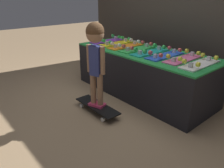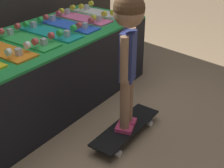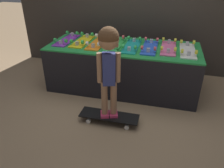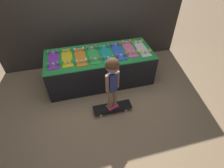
{
  "view_description": "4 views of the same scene",
  "coord_description": "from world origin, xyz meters",
  "px_view_note": "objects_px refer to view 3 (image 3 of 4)",
  "views": [
    {
      "loc": [
        2.02,
        -1.78,
        1.41
      ],
      "look_at": [
        0.06,
        -0.1,
        0.34
      ],
      "focal_mm": 35.0,
      "sensor_mm": 36.0,
      "label": 1
    },
    {
      "loc": [
        -1.64,
        -1.39,
        1.53
      ],
      "look_at": [
        0.1,
        -0.13,
        0.38
      ],
      "focal_mm": 50.0,
      "sensor_mm": 36.0,
      "label": 2
    },
    {
      "loc": [
        0.58,
        -2.32,
        1.62
      ],
      "look_at": [
        0.02,
        -0.13,
        0.4
      ],
      "focal_mm": 35.0,
      "sensor_mm": 36.0,
      "label": 3
    },
    {
      "loc": [
        -0.48,
        -2.28,
        2.5
      ],
      "look_at": [
        0.09,
        -0.07,
        0.4
      ],
      "focal_mm": 28.0,
      "sensor_mm": 36.0,
      "label": 4
    }
  ],
  "objects_px": {
    "skateboard_purple_on_rack": "(67,39)",
    "skateboard_yellow_on_rack": "(83,41)",
    "skateboard_green_on_rack": "(115,44)",
    "skateboard_white_on_rack": "(188,50)",
    "skateboard_teal_on_rack": "(132,46)",
    "skateboard_blue_on_rack": "(150,47)",
    "child": "(109,57)",
    "skateboard_on_floor": "(109,116)",
    "skateboard_pink_on_rack": "(169,47)",
    "skateboard_orange_on_rack": "(98,43)"
  },
  "relations": [
    {
      "from": "skateboard_orange_on_rack",
      "to": "child",
      "type": "bearing_deg",
      "value": -65.26
    },
    {
      "from": "skateboard_orange_on_rack",
      "to": "skateboard_teal_on_rack",
      "type": "relative_size",
      "value": 1.0
    },
    {
      "from": "skateboard_green_on_rack",
      "to": "skateboard_yellow_on_rack",
      "type": "bearing_deg",
      "value": 176.5
    },
    {
      "from": "skateboard_white_on_rack",
      "to": "skateboard_yellow_on_rack",
      "type": "bearing_deg",
      "value": 178.7
    },
    {
      "from": "skateboard_green_on_rack",
      "to": "skateboard_purple_on_rack",
      "type": "bearing_deg",
      "value": 177.8
    },
    {
      "from": "skateboard_pink_on_rack",
      "to": "skateboard_on_floor",
      "type": "height_order",
      "value": "skateboard_pink_on_rack"
    },
    {
      "from": "skateboard_green_on_rack",
      "to": "skateboard_teal_on_rack",
      "type": "height_order",
      "value": "same"
    },
    {
      "from": "skateboard_yellow_on_rack",
      "to": "skateboard_teal_on_rack",
      "type": "bearing_deg",
      "value": -3.29
    },
    {
      "from": "skateboard_orange_on_rack",
      "to": "skateboard_blue_on_rack",
      "type": "distance_m",
      "value": 0.74
    },
    {
      "from": "skateboard_purple_on_rack",
      "to": "skateboard_yellow_on_rack",
      "type": "distance_m",
      "value": 0.25
    },
    {
      "from": "skateboard_green_on_rack",
      "to": "skateboard_blue_on_rack",
      "type": "height_order",
      "value": "same"
    },
    {
      "from": "skateboard_purple_on_rack",
      "to": "skateboard_pink_on_rack",
      "type": "xyz_separation_m",
      "value": [
        1.47,
        0.01,
        0.0
      ]
    },
    {
      "from": "skateboard_teal_on_rack",
      "to": "skateboard_white_on_rack",
      "type": "distance_m",
      "value": 0.74
    },
    {
      "from": "skateboard_yellow_on_rack",
      "to": "skateboard_white_on_rack",
      "type": "height_order",
      "value": "same"
    },
    {
      "from": "child",
      "to": "skateboard_on_floor",
      "type": "bearing_deg",
      "value": -104.47
    },
    {
      "from": "skateboard_purple_on_rack",
      "to": "child",
      "type": "height_order",
      "value": "child"
    },
    {
      "from": "skateboard_purple_on_rack",
      "to": "skateboard_yellow_on_rack",
      "type": "height_order",
      "value": "same"
    },
    {
      "from": "skateboard_yellow_on_rack",
      "to": "skateboard_orange_on_rack",
      "type": "height_order",
      "value": "same"
    },
    {
      "from": "skateboard_pink_on_rack",
      "to": "skateboard_on_floor",
      "type": "distance_m",
      "value": 1.23
    },
    {
      "from": "skateboard_purple_on_rack",
      "to": "skateboard_blue_on_rack",
      "type": "bearing_deg",
      "value": -1.3
    },
    {
      "from": "skateboard_white_on_rack",
      "to": "skateboard_on_floor",
      "type": "height_order",
      "value": "skateboard_white_on_rack"
    },
    {
      "from": "skateboard_purple_on_rack",
      "to": "skateboard_pink_on_rack",
      "type": "height_order",
      "value": "same"
    },
    {
      "from": "skateboard_orange_on_rack",
      "to": "skateboard_white_on_rack",
      "type": "relative_size",
      "value": 1.0
    },
    {
      "from": "skateboard_pink_on_rack",
      "to": "skateboard_on_floor",
      "type": "bearing_deg",
      "value": -122.72
    },
    {
      "from": "skateboard_green_on_rack",
      "to": "child",
      "type": "bearing_deg",
      "value": -80.04
    },
    {
      "from": "skateboard_teal_on_rack",
      "to": "child",
      "type": "distance_m",
      "value": 0.87
    },
    {
      "from": "skateboard_yellow_on_rack",
      "to": "skateboard_green_on_rack",
      "type": "bearing_deg",
      "value": -3.5
    },
    {
      "from": "skateboard_purple_on_rack",
      "to": "skateboard_pink_on_rack",
      "type": "distance_m",
      "value": 1.47
    },
    {
      "from": "skateboard_green_on_rack",
      "to": "skateboard_on_floor",
      "type": "bearing_deg",
      "value": -80.04
    },
    {
      "from": "skateboard_pink_on_rack",
      "to": "skateboard_green_on_rack",
      "type": "bearing_deg",
      "value": -177.01
    },
    {
      "from": "skateboard_teal_on_rack",
      "to": "skateboard_blue_on_rack",
      "type": "relative_size",
      "value": 1.0
    },
    {
      "from": "skateboard_green_on_rack",
      "to": "skateboard_white_on_rack",
      "type": "xyz_separation_m",
      "value": [
        0.98,
        -0.0,
        0.0
      ]
    },
    {
      "from": "skateboard_purple_on_rack",
      "to": "skateboard_on_floor",
      "type": "xyz_separation_m",
      "value": [
        0.89,
        -0.9,
        -0.59
      ]
    },
    {
      "from": "skateboard_blue_on_rack",
      "to": "skateboard_white_on_rack",
      "type": "relative_size",
      "value": 1.0
    },
    {
      "from": "skateboard_white_on_rack",
      "to": "child",
      "type": "height_order",
      "value": "child"
    },
    {
      "from": "skateboard_teal_on_rack",
      "to": "child",
      "type": "xyz_separation_m",
      "value": [
        -0.09,
        -0.86,
        0.14
      ]
    },
    {
      "from": "skateboard_teal_on_rack",
      "to": "skateboard_pink_on_rack",
      "type": "xyz_separation_m",
      "value": [
        0.49,
        0.05,
        0.0
      ]
    },
    {
      "from": "skateboard_teal_on_rack",
      "to": "skateboard_white_on_rack",
      "type": "relative_size",
      "value": 1.0
    },
    {
      "from": "skateboard_blue_on_rack",
      "to": "skateboard_white_on_rack",
      "type": "bearing_deg",
      "value": -0.45
    },
    {
      "from": "skateboard_white_on_rack",
      "to": "skateboard_teal_on_rack",
      "type": "bearing_deg",
      "value": -179.31
    },
    {
      "from": "skateboard_blue_on_rack",
      "to": "skateboard_pink_on_rack",
      "type": "height_order",
      "value": "same"
    },
    {
      "from": "skateboard_blue_on_rack",
      "to": "skateboard_on_floor",
      "type": "bearing_deg",
      "value": -111.23
    },
    {
      "from": "skateboard_yellow_on_rack",
      "to": "child",
      "type": "height_order",
      "value": "child"
    },
    {
      "from": "skateboard_pink_on_rack",
      "to": "skateboard_white_on_rack",
      "type": "distance_m",
      "value": 0.25
    },
    {
      "from": "skateboard_yellow_on_rack",
      "to": "skateboard_orange_on_rack",
      "type": "relative_size",
      "value": 1.0
    },
    {
      "from": "skateboard_teal_on_rack",
      "to": "child",
      "type": "relative_size",
      "value": 0.59
    },
    {
      "from": "skateboard_yellow_on_rack",
      "to": "skateboard_white_on_rack",
      "type": "relative_size",
      "value": 1.0
    },
    {
      "from": "skateboard_yellow_on_rack",
      "to": "skateboard_on_floor",
      "type": "distance_m",
      "value": 1.26
    },
    {
      "from": "skateboard_purple_on_rack",
      "to": "skateboard_teal_on_rack",
      "type": "height_order",
      "value": "same"
    },
    {
      "from": "skateboard_orange_on_rack",
      "to": "skateboard_yellow_on_rack",
      "type": "bearing_deg",
      "value": 171.69
    }
  ]
}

